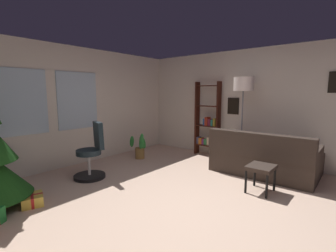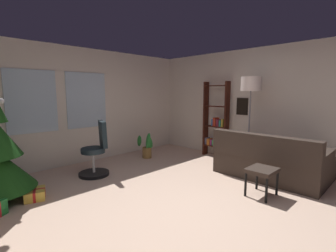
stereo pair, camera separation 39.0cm
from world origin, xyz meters
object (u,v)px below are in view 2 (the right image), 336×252
at_px(bookshelf, 216,124).
at_px(floor_lamp, 251,89).
at_px(potted_plant, 147,147).
at_px(couch, 276,161).
at_px(gift_box_gold, 35,194).
at_px(office_chair, 96,154).
at_px(footstool, 262,172).

bearing_deg(bookshelf, floor_lamp, -104.56).
bearing_deg(floor_lamp, potted_plant, 117.36).
bearing_deg(couch, potted_plant, 108.29).
bearing_deg(gift_box_gold, bookshelf, -7.28).
height_order(office_chair, floor_lamp, floor_lamp).
relative_size(couch, gift_box_gold, 4.75).
height_order(office_chair, bookshelf, bookshelf).
bearing_deg(potted_plant, footstool, -92.60).
relative_size(gift_box_gold, potted_plant, 0.61).
xyz_separation_m(couch, bookshelf, (0.42, 1.63, 0.51)).
relative_size(couch, potted_plant, 2.92).
distance_m(footstool, floor_lamp, 1.91).
bearing_deg(footstool, couch, 9.83).
bearing_deg(footstool, bookshelf, 51.50).
bearing_deg(footstool, gift_box_gold, 137.11).
height_order(footstool, gift_box_gold, footstool).
xyz_separation_m(couch, floor_lamp, (0.16, 0.65, 1.33)).
relative_size(gift_box_gold, floor_lamp, 0.21).
distance_m(couch, office_chair, 3.37).
bearing_deg(bookshelf, potted_plant, 141.06).
bearing_deg(floor_lamp, office_chair, 144.27).
relative_size(floor_lamp, potted_plant, 2.95).
bearing_deg(potted_plant, couch, -71.71).
bearing_deg(bookshelf, gift_box_gold, 172.72).
xyz_separation_m(footstool, bookshelf, (1.43, 1.80, 0.43)).
bearing_deg(couch, bookshelf, 75.58).
height_order(gift_box_gold, potted_plant, potted_plant).
bearing_deg(bookshelf, footstool, -128.50).
bearing_deg(floor_lamp, bookshelf, 75.44).
distance_m(office_chair, potted_plant, 1.46).
bearing_deg(potted_plant, bookshelf, -38.94).
height_order(footstool, floor_lamp, floor_lamp).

